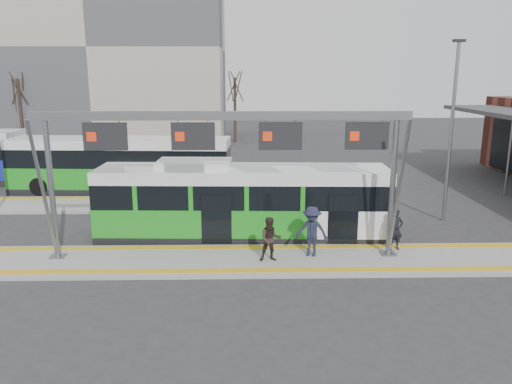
# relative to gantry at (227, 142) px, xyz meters

# --- Properties ---
(ground) EXTENTS (120.00, 120.00, 0.00)m
(ground) POSITION_rel_gantry_xyz_m (0.35, -0.25, -4.30)
(ground) COLOR #2D2D30
(ground) RESTS_ON ground
(platform_main) EXTENTS (22.00, 3.00, 0.15)m
(platform_main) POSITION_rel_gantry_xyz_m (0.35, -0.25, -4.22)
(platform_main) COLOR gray
(platform_main) RESTS_ON ground
(platform_second) EXTENTS (20.00, 3.00, 0.15)m
(platform_second) POSITION_rel_gantry_xyz_m (-3.65, 7.75, -4.22)
(platform_second) COLOR gray
(platform_second) RESTS_ON ground
(tactile_main) EXTENTS (22.00, 2.65, 0.02)m
(tactile_main) POSITION_rel_gantry_xyz_m (0.35, -0.25, -4.14)
(tactile_main) COLOR gold
(tactile_main) RESTS_ON platform_main
(tactile_second) EXTENTS (20.00, 0.35, 0.02)m
(tactile_second) POSITION_rel_gantry_xyz_m (-3.65, 8.90, -4.14)
(tactile_second) COLOR gold
(tactile_second) RESTS_ON platform_second
(gantry) EXTENTS (13.00, 1.68, 5.20)m
(gantry) POSITION_rel_gantry_xyz_m (0.00, 0.00, 0.00)
(gantry) COLOR slate
(gantry) RESTS_ON platform_main
(apartment_block) EXTENTS (24.50, 12.50, 18.40)m
(apartment_block) POSITION_rel_gantry_xyz_m (-13.65, 35.75, 4.91)
(apartment_block) COLOR #AB9C8E
(apartment_block) RESTS_ON ground
(hero_bus) EXTENTS (11.77, 2.91, 3.21)m
(hero_bus) POSITION_rel_gantry_xyz_m (0.49, 2.60, -2.83)
(hero_bus) COLOR black
(hero_bus) RESTS_ON ground
(bg_bus_green) EXTENTS (12.42, 3.33, 3.07)m
(bg_bus_green) POSITION_rel_gantry_xyz_m (-6.44, 11.01, -2.78)
(bg_bus_green) COLOR black
(bg_bus_green) RESTS_ON ground
(passenger_a) EXTENTS (0.63, 0.47, 1.56)m
(passenger_a) POSITION_rel_gantry_xyz_m (6.23, 0.59, -3.37)
(passenger_a) COLOR black
(passenger_a) RESTS_ON platform_main
(passenger_b) EXTENTS (0.83, 0.68, 1.59)m
(passenger_b) POSITION_rel_gantry_xyz_m (1.51, -0.49, -3.36)
(passenger_b) COLOR #2D221E
(passenger_b) RESTS_ON platform_main
(passenger_c) EXTENTS (1.34, 1.03, 1.84)m
(passenger_c) POSITION_rel_gantry_xyz_m (3.01, -0.01, -3.23)
(passenger_c) COLOR #1E2036
(passenger_c) RESTS_ON platform_main
(tree_left) EXTENTS (1.40, 1.40, 8.32)m
(tree_left) POSITION_rel_gantry_xyz_m (-4.08, 31.50, 2.01)
(tree_left) COLOR #382B21
(tree_left) RESTS_ON ground
(tree_mid) EXTENTS (1.40, 1.40, 7.09)m
(tree_mid) POSITION_rel_gantry_xyz_m (-0.37, 32.28, 1.07)
(tree_mid) COLOR #382B21
(tree_mid) RESTS_ON ground
(tree_far) EXTENTS (1.40, 1.40, 7.01)m
(tree_far) POSITION_rel_gantry_xyz_m (-19.96, 29.46, 1.02)
(tree_far) COLOR #382B21
(tree_far) RESTS_ON ground
(lamp_east) EXTENTS (0.50, 0.25, 8.02)m
(lamp_east) POSITION_rel_gantry_xyz_m (9.75, 4.81, -0.04)
(lamp_east) COLOR slate
(lamp_east) RESTS_ON ground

